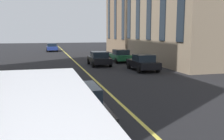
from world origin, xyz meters
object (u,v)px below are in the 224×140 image
(car_green_mid, at_px, (120,56))
(car_blue_near, at_px, (52,47))
(car_black_oncoming, at_px, (77,105))
(car_black_parked_b, at_px, (99,59))
(car_black_trailing, at_px, (143,63))

(car_green_mid, xyz_separation_m, car_blue_near, (18.45, 6.88, 0.00))
(car_green_mid, relative_size, car_black_oncoming, 0.89)
(car_black_parked_b, xyz_separation_m, car_blue_near, (20.83, 3.93, 0.00))
(car_blue_near, bearing_deg, car_black_oncoming, 179.54)
(car_black_parked_b, xyz_separation_m, car_black_trailing, (-4.31, -2.95, 0.00))
(car_black_parked_b, bearing_deg, car_black_trailing, -145.60)
(car_green_mid, relative_size, car_blue_near, 1.00)
(car_green_mid, height_order, car_black_trailing, same)
(car_green_mid, relative_size, car_black_parked_b, 1.00)
(car_black_parked_b, distance_m, car_blue_near, 21.19)
(car_black_oncoming, bearing_deg, car_green_mid, -21.54)
(car_blue_near, relative_size, car_black_trailing, 1.00)
(car_black_parked_b, bearing_deg, car_black_oncoming, 165.04)
(car_blue_near, bearing_deg, car_black_parked_b, -169.31)
(car_green_mid, xyz_separation_m, car_black_trailing, (-6.69, 0.00, 0.00))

